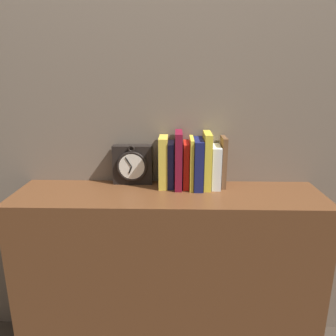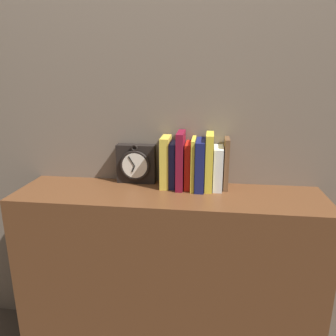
{
  "view_description": "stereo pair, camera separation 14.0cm",
  "coord_description": "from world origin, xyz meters",
  "px_view_note": "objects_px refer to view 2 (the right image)",
  "views": [
    {
      "loc": [
        0.03,
        -1.34,
        1.35
      ],
      "look_at": [
        0.0,
        0.0,
        0.96
      ],
      "focal_mm": 35.0,
      "sensor_mm": 36.0,
      "label": 1
    },
    {
      "loc": [
        0.17,
        -1.33,
        1.35
      ],
      "look_at": [
        0.0,
        0.0,
        0.96
      ],
      "focal_mm": 35.0,
      "sensor_mm": 36.0,
      "label": 2
    }
  ],
  "objects_px": {
    "book_slot1_navy": "(173,165)",
    "book_slot2_maroon": "(181,160)",
    "clock": "(136,164)",
    "book_slot3_red": "(188,165)",
    "book_slot6_yellow": "(209,162)",
    "book_slot7_white": "(218,168)",
    "book_slot4_yellow": "(193,164)",
    "book_slot5_navy": "(200,165)",
    "book_slot0_yellow": "(166,162)",
    "book_slot8_brown": "(226,163)"
  },
  "relations": [
    {
      "from": "book_slot4_yellow",
      "to": "book_slot8_brown",
      "type": "height_order",
      "value": "same"
    },
    {
      "from": "book_slot4_yellow",
      "to": "book_slot5_navy",
      "type": "xyz_separation_m",
      "value": [
        0.03,
        -0.0,
        -0.0
      ]
    },
    {
      "from": "book_slot4_yellow",
      "to": "book_slot1_navy",
      "type": "bearing_deg",
      "value": 171.52
    },
    {
      "from": "book_slot1_navy",
      "to": "book_slot6_yellow",
      "type": "xyz_separation_m",
      "value": [
        0.16,
        -0.01,
        0.02
      ]
    },
    {
      "from": "book_slot3_red",
      "to": "book_slot8_brown",
      "type": "height_order",
      "value": "book_slot8_brown"
    },
    {
      "from": "clock",
      "to": "book_slot7_white",
      "type": "distance_m",
      "value": 0.38
    },
    {
      "from": "book_slot1_navy",
      "to": "book_slot5_navy",
      "type": "distance_m",
      "value": 0.13
    },
    {
      "from": "book_slot0_yellow",
      "to": "book_slot1_navy",
      "type": "bearing_deg",
      "value": 6.34
    },
    {
      "from": "clock",
      "to": "book_slot2_maroon",
      "type": "xyz_separation_m",
      "value": [
        0.22,
        -0.04,
        0.04
      ]
    },
    {
      "from": "clock",
      "to": "book_slot7_white",
      "type": "xyz_separation_m",
      "value": [
        0.38,
        -0.04,
        0.0
      ]
    },
    {
      "from": "book_slot0_yellow",
      "to": "book_slot4_yellow",
      "type": "xyz_separation_m",
      "value": [
        0.13,
        -0.01,
        -0.0
      ]
    },
    {
      "from": "book_slot3_red",
      "to": "book_slot7_white",
      "type": "xyz_separation_m",
      "value": [
        0.13,
        -0.0,
        -0.01
      ]
    },
    {
      "from": "book_slot0_yellow",
      "to": "book_slot2_maroon",
      "type": "xyz_separation_m",
      "value": [
        0.07,
        -0.01,
        0.01
      ]
    },
    {
      "from": "book_slot0_yellow",
      "to": "book_slot7_white",
      "type": "bearing_deg",
      "value": -0.45
    },
    {
      "from": "book_slot0_yellow",
      "to": "book_slot5_navy",
      "type": "distance_m",
      "value": 0.16
    },
    {
      "from": "book_slot7_white",
      "to": "book_slot4_yellow",
      "type": "bearing_deg",
      "value": -175.68
    },
    {
      "from": "clock",
      "to": "book_slot5_navy",
      "type": "bearing_deg",
      "value": -8.98
    },
    {
      "from": "book_slot6_yellow",
      "to": "book_slot1_navy",
      "type": "bearing_deg",
      "value": 175.96
    },
    {
      "from": "book_slot2_maroon",
      "to": "book_slot7_white",
      "type": "height_order",
      "value": "book_slot2_maroon"
    },
    {
      "from": "book_slot0_yellow",
      "to": "book_slot8_brown",
      "type": "xyz_separation_m",
      "value": [
        0.27,
        0.01,
        -0.0
      ]
    },
    {
      "from": "clock",
      "to": "book_slot7_white",
      "type": "height_order",
      "value": "same"
    },
    {
      "from": "book_slot2_maroon",
      "to": "book_slot3_red",
      "type": "relative_size",
      "value": 1.23
    },
    {
      "from": "book_slot1_navy",
      "to": "book_slot2_maroon",
      "type": "bearing_deg",
      "value": -20.2
    },
    {
      "from": "book_slot1_navy",
      "to": "book_slot7_white",
      "type": "bearing_deg",
      "value": -1.58
    },
    {
      "from": "book_slot7_white",
      "to": "clock",
      "type": "bearing_deg",
      "value": 174.61
    },
    {
      "from": "clock",
      "to": "book_slot1_navy",
      "type": "xyz_separation_m",
      "value": [
        0.18,
        -0.03,
        0.01
      ]
    },
    {
      "from": "clock",
      "to": "book_slot4_yellow",
      "type": "relative_size",
      "value": 0.83
    },
    {
      "from": "clock",
      "to": "book_slot1_navy",
      "type": "height_order",
      "value": "book_slot1_navy"
    },
    {
      "from": "book_slot2_maroon",
      "to": "clock",
      "type": "bearing_deg",
      "value": 168.54
    },
    {
      "from": "book_slot1_navy",
      "to": "book_slot2_maroon",
      "type": "height_order",
      "value": "book_slot2_maroon"
    },
    {
      "from": "book_slot6_yellow",
      "to": "book_slot2_maroon",
      "type": "bearing_deg",
      "value": -179.31
    },
    {
      "from": "book_slot8_brown",
      "to": "book_slot2_maroon",
      "type": "bearing_deg",
      "value": -174.67
    },
    {
      "from": "clock",
      "to": "book_slot7_white",
      "type": "bearing_deg",
      "value": -5.39
    },
    {
      "from": "book_slot4_yellow",
      "to": "book_slot8_brown",
      "type": "relative_size",
      "value": 1.0
    },
    {
      "from": "book_slot7_white",
      "to": "book_slot5_navy",
      "type": "bearing_deg",
      "value": -171.56
    },
    {
      "from": "book_slot0_yellow",
      "to": "book_slot2_maroon",
      "type": "height_order",
      "value": "book_slot2_maroon"
    },
    {
      "from": "clock",
      "to": "book_slot5_navy",
      "type": "xyz_separation_m",
      "value": [
        0.3,
        -0.05,
        0.02
      ]
    },
    {
      "from": "book_slot4_yellow",
      "to": "book_slot8_brown",
      "type": "bearing_deg",
      "value": 7.73
    },
    {
      "from": "book_slot3_red",
      "to": "book_slot2_maroon",
      "type": "bearing_deg",
      "value": -167.01
    },
    {
      "from": "book_slot8_brown",
      "to": "clock",
      "type": "bearing_deg",
      "value": 176.64
    },
    {
      "from": "book_slot7_white",
      "to": "book_slot3_red",
      "type": "bearing_deg",
      "value": 179.81
    },
    {
      "from": "clock",
      "to": "book_slot3_red",
      "type": "xyz_separation_m",
      "value": [
        0.25,
        -0.04,
        0.01
      ]
    },
    {
      "from": "book_slot2_maroon",
      "to": "book_slot3_red",
      "type": "bearing_deg",
      "value": 12.99
    },
    {
      "from": "clock",
      "to": "book_slot5_navy",
      "type": "height_order",
      "value": "book_slot5_navy"
    },
    {
      "from": "book_slot3_red",
      "to": "book_slot7_white",
      "type": "bearing_deg",
      "value": -0.19
    },
    {
      "from": "book_slot1_navy",
      "to": "book_slot4_yellow",
      "type": "height_order",
      "value": "book_slot4_yellow"
    },
    {
      "from": "book_slot0_yellow",
      "to": "clock",
      "type": "bearing_deg",
      "value": 166.79
    },
    {
      "from": "book_slot3_red",
      "to": "book_slot8_brown",
      "type": "bearing_deg",
      "value": 3.74
    },
    {
      "from": "book_slot7_white",
      "to": "book_slot8_brown",
      "type": "bearing_deg",
      "value": 17.67
    },
    {
      "from": "book_slot1_navy",
      "to": "book_slot6_yellow",
      "type": "distance_m",
      "value": 0.17
    }
  ]
}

